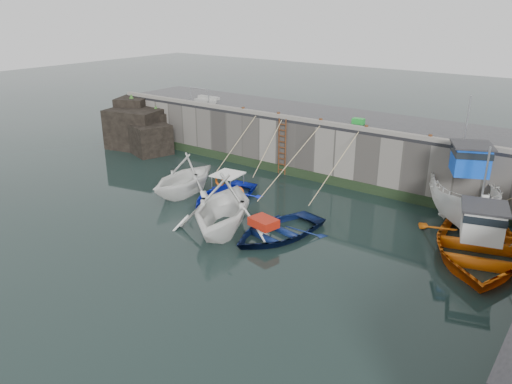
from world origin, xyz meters
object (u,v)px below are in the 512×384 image
Objects in this scene: boat_near_white at (185,193)px; bollard_e at (430,137)px; boat_far_white at (462,195)px; bollard_a at (243,109)px; bollard_b at (278,115)px; ladder at (282,147)px; boat_near_navy at (278,235)px; boat_far_orange at (477,245)px; fish_crate at (358,121)px; bollard_d at (366,128)px; boat_near_blacktrim at (223,230)px; bollard_c at (321,121)px; boat_near_blue at (223,200)px.

bollard_e is at bearing 24.31° from boat_near_white.
boat_far_white reaches higher than bollard_a.
boat_near_white is at bearing -106.88° from bollard_b.
ladder is 0.70× the size of boat_near_navy.
boat_far_orange is 13.02m from bollard_b.
boat_near_navy is at bearing -89.77° from fish_crate.
bollard_d and bollard_e have the same top height.
boat_far_orange is (1.57, -3.34, -0.69)m from boat_far_white.
bollard_a is 2.50m from bollard_b.
boat_near_blacktrim is at bearing -74.67° from ladder.
bollard_e reaches higher than boat_near_navy.
boat_near_white is 0.58× the size of boat_far_orange.
boat_near_white is at bearing -150.33° from bollard_e.
bollard_a and bollard_c have the same top height.
bollard_a is at bearing 152.19° from boat_far_white.
bollard_e is at bearing 0.00° from bollard_c.
boat_near_blue is at bearing -179.23° from boat_far_white.
ladder is 5.18× the size of fish_crate.
boat_near_white is at bearing -112.42° from ladder.
boat_near_blue is 11.68m from boat_far_orange.
bollard_d is at bearing 132.50° from boat_far_orange.
boat_near_blue is 0.87× the size of boat_near_blacktrim.
ladder is at bearing 81.02° from boat_near_blacktrim.
boat_far_white reaches higher than boat_far_orange.
boat_near_white is 7.27× the size of fish_crate.
bollard_b is 5.30m from bollard_d.
bollard_d is at bearing 98.54° from boat_near_navy.
fish_crate reaches higher than boat_near_navy.
ladder reaches higher than boat_near_blacktrim.
boat_near_navy is 7.87m from bollard_d.
boat_far_white is at bearing 60.82° from boat_near_navy.
boat_near_blue is 7.03m from bollard_a.
boat_near_white is 9.86m from fish_crate.
bollard_a is (-12.94, 0.78, 2.17)m from boat_far_white.
boat_near_blacktrim is at bearing -173.09° from boat_far_orange.
boat_near_blacktrim is 10.52m from bollard_e.
boat_far_orange is at bearing 1.80° from boat_near_white.
boat_near_blacktrim is 2.40m from boat_near_navy.
boat_near_blue is 10.30m from bollard_e.
fish_crate is 1.52m from bollard_d.
boat_far_orange is at bearing -18.94° from bollard_b.
boat_far_white is 26.50× the size of bollard_a.
bollard_c reaches higher than boat_near_white.
fish_crate is 4.34m from bollard_e.
bollard_a is at bearing 112.20° from boat_near_blue.
bollard_a is at bearing 148.20° from boat_far_orange.
bollard_b is (-12.01, 4.12, 2.86)m from boat_far_orange.
fish_crate is (-6.12, 1.94, 2.18)m from boat_far_white.
boat_near_blacktrim is 8.73m from bollard_c.
bollard_d is at bearing 47.36° from boat_near_blacktrim.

